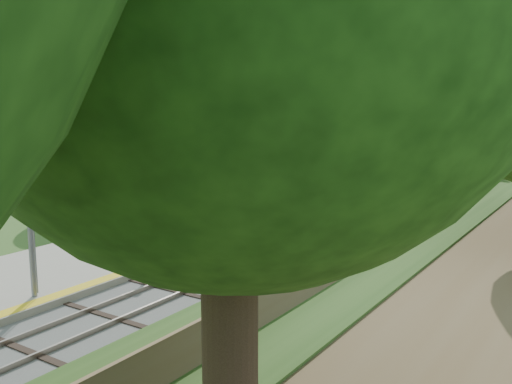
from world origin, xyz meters
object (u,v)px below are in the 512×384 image
Objects in this scene: train at (496,136)px; signal_farside at (472,150)px; signal_platform at (27,188)px; station_building at (223,134)px; lamppost_far at (164,205)px; signal_gantry at (503,119)px.

signal_farside is at bearing -80.99° from train.
signal_platform is (-2.90, -60.86, 1.72)m from train.
signal_platform is at bearing -92.73° from train.
lamppost_far is at bearing -60.57° from station_building.
station_building reaches higher than signal_farside.
train is at bearing 99.01° from signal_farside.
signal_platform is (11.10, -25.57, 0.05)m from station_building.
signal_gantry is at bearing 81.73° from lamppost_far.
signal_gantry is 0.08× the size of train.
signal_farside reaches higher than train.
lamppost_far is 17.51m from signal_farside.
train reaches higher than lamppost_far.
signal_gantry is 10.86m from train.
station_building is 20.56m from signal_farside.
station_building is at bearing -123.38° from signal_gantry.
signal_farside is at bearing -82.63° from signal_gantry.
station_building is 1.41× the size of signal_platform.
signal_platform is 0.92× the size of signal_farside.
station_building reaches higher than lamppost_far.
station_building reaches higher than signal_platform.
lamppost_far is at bearing 96.81° from signal_platform.
lamppost_far is (10.20, -18.09, -1.82)m from station_building.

